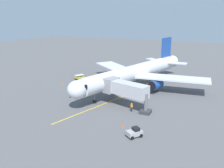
{
  "coord_description": "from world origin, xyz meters",
  "views": [
    {
      "loc": [
        -19.78,
        58.36,
        18.4
      ],
      "look_at": [
        2.17,
        9.75,
        3.0
      ],
      "focal_mm": 40.08,
      "sensor_mm": 36.0,
      "label": 1
    }
  ],
  "objects": [
    {
      "name": "apron_lead_in_line",
      "position": [
        -0.14,
        8.09,
        0.01
      ],
      "size": [
        11.79,
        38.36,
        0.01
      ],
      "primitive_type": "cube",
      "rotation": [
        0.0,
        0.0,
        -0.29
      ],
      "color": "yellow",
      "rests_on": "ground"
    },
    {
      "name": "airplane",
      "position": [
        -0.23,
        1.82,
        4.0
      ],
      "size": [
        33.32,
        39.5,
        11.5
      ],
      "color": "silver",
      "rests_on": "ground"
    },
    {
      "name": "safety_cone_nose_right",
      "position": [
        -5.86,
        23.26,
        0.28
      ],
      "size": [
        0.32,
        0.32,
        0.55
      ],
      "primitive_type": "cone",
      "color": "#F2590F",
      "rests_on": "ground"
    },
    {
      "name": "ground_crew_loader",
      "position": [
        8.22,
        -1.49,
        0.89
      ],
      "size": [
        0.42,
        0.29,
        1.71
      ],
      "color": "#23232D",
      "rests_on": "ground"
    },
    {
      "name": "tug_near_nose",
      "position": [
        -8.67,
        25.42,
        0.7
      ],
      "size": [
        2.6,
        2.74,
        1.5
      ],
      "color": "#9E9EA3",
      "rests_on": "ground"
    },
    {
      "name": "safety_cone_wing_port",
      "position": [
        17.78,
        6.74,
        0.28
      ],
      "size": [
        0.32,
        0.32,
        0.55
      ],
      "primitive_type": "cone",
      "color": "#F2590F",
      "rests_on": "ground"
    },
    {
      "name": "baggage_cart_portside",
      "position": [
        16.91,
        -0.37,
        0.66
      ],
      "size": [
        2.39,
        2.95,
        1.27
      ],
      "color": "yellow",
      "rests_on": "ground"
    },
    {
      "name": "safety_cone_nose_left",
      "position": [
        13.88,
        7.13,
        0.28
      ],
      "size": [
        0.32,
        0.32,
        0.55
      ],
      "primitive_type": "cone",
      "color": "#F2590F",
      "rests_on": "ground"
    },
    {
      "name": "ground_plane",
      "position": [
        0.0,
        0.0,
        0.0
      ],
      "size": [
        220.0,
        220.0,
        0.0
      ],
      "primitive_type": "plane",
      "color": "#565659"
    },
    {
      "name": "jet_bridge",
      "position": [
        -2.1,
        14.17,
        3.76
      ],
      "size": [
        11.42,
        5.78,
        5.4
      ],
      "color": "#B7B7BC",
      "rests_on": "ground"
    },
    {
      "name": "ground_crew_marshaller",
      "position": [
        -4.84,
        16.15,
        0.89
      ],
      "size": [
        0.47,
        0.39,
        1.71
      ],
      "color": "#23232D",
      "rests_on": "ground"
    },
    {
      "name": "ground_crew_wing_walker",
      "position": [
        10.41,
        14.21,
        0.89
      ],
      "size": [
        0.47,
        0.44,
        1.71
      ],
      "color": "#23232D",
      "rests_on": "ground"
    },
    {
      "name": "safety_cone_wing_starboard",
      "position": [
        12.86,
        11.13,
        0.28
      ],
      "size": [
        0.32,
        0.32,
        0.55
      ],
      "primitive_type": "cone",
      "color": "#F2590F",
      "rests_on": "ground"
    }
  ]
}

